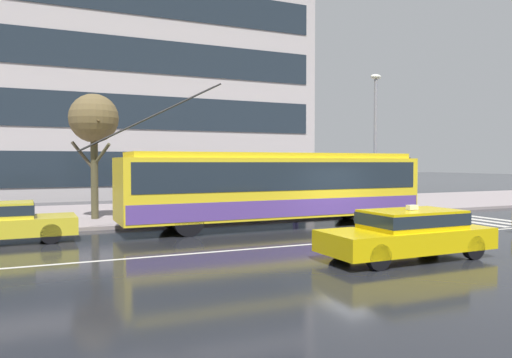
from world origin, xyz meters
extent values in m
plane|color=black|center=(0.00, 0.00, 0.00)|extent=(160.00, 160.00, 0.00)
cube|color=gray|center=(0.00, 9.54, 0.07)|extent=(80.00, 10.00, 0.14)
cube|color=beige|center=(5.33, 1.27, 0.00)|extent=(0.44, 4.40, 0.01)
cube|color=beige|center=(6.23, 1.27, 0.00)|extent=(0.44, 4.40, 0.01)
cube|color=beige|center=(7.13, 1.27, 0.00)|extent=(0.44, 4.40, 0.01)
cube|color=beige|center=(8.03, 1.27, 0.00)|extent=(0.44, 4.40, 0.01)
cube|color=silver|center=(0.00, -1.20, 0.00)|extent=(72.00, 0.14, 0.01)
cube|color=yellow|center=(-1.87, 2.94, 1.54)|extent=(12.03, 2.60, 2.25)
cube|color=yellow|center=(-1.87, 2.94, 2.77)|extent=(11.31, 2.34, 0.20)
cube|color=#1E2833|center=(-1.87, 2.94, 1.99)|extent=(11.55, 2.62, 1.04)
cube|color=#5E4197|center=(-1.87, 2.94, 0.82)|extent=(11.91, 2.63, 0.63)
cube|color=#1E2833|center=(4.08, 3.00, 1.99)|extent=(0.14, 2.17, 1.13)
cube|color=black|center=(3.93, 3.00, 2.57)|extent=(0.18, 1.88, 0.28)
cylinder|color=black|center=(-6.70, 3.23, 4.10)|extent=(4.87, 0.11, 2.52)
cylinder|color=black|center=(-6.69, 2.53, 4.10)|extent=(4.87, 0.11, 2.52)
cylinder|color=black|center=(2.20, 4.06, 0.52)|extent=(1.04, 0.31, 1.04)
cylinder|color=black|center=(2.22, 1.89, 0.52)|extent=(1.04, 0.31, 1.04)
cylinder|color=black|center=(-5.72, 3.98, 0.52)|extent=(1.04, 0.31, 1.04)
cylinder|color=black|center=(-5.70, 1.81, 0.52)|extent=(1.04, 0.31, 1.04)
cylinder|color=black|center=(-10.02, 3.70, 0.31)|extent=(0.63, 0.22, 0.62)
cylinder|color=black|center=(-9.97, 2.09, 0.31)|extent=(0.63, 0.22, 0.62)
cube|color=yellow|center=(-1.55, -4.10, 0.51)|extent=(4.64, 1.82, 0.55)
cube|color=#E5BF09|center=(-1.36, -4.09, 1.02)|extent=(2.52, 1.55, 0.48)
cube|color=#1E2833|center=(-1.36, -4.09, 1.05)|extent=(2.56, 1.57, 0.31)
cube|color=silver|center=(-1.36, -4.09, 1.33)|extent=(0.28, 0.16, 0.12)
cylinder|color=black|center=(-3.06, -4.90, 0.31)|extent=(0.62, 0.21, 0.62)
cylinder|color=black|center=(-3.08, -3.34, 0.31)|extent=(0.62, 0.21, 0.62)
cylinder|color=black|center=(-0.01, -4.86, 0.31)|extent=(0.62, 0.21, 0.62)
cylinder|color=black|center=(-0.03, -3.30, 0.31)|extent=(0.62, 0.21, 0.62)
cylinder|color=#485851|center=(2.93, 6.02, 0.59)|extent=(0.14, 0.14, 0.89)
cylinder|color=#485851|center=(3.05, 5.92, 0.59)|extent=(0.14, 0.14, 0.89)
cylinder|color=navy|center=(2.99, 5.97, 1.33)|extent=(0.51, 0.51, 0.61)
sphere|color=tan|center=(2.99, 5.97, 1.75)|extent=(0.22, 0.22, 0.22)
cone|color=#254CA3|center=(3.08, 5.89, 2.04)|extent=(1.25, 1.25, 0.31)
cylinder|color=#333333|center=(3.08, 5.89, 1.50)|extent=(0.02, 0.02, 0.77)
cylinder|color=#26264A|center=(0.55, 5.93, 0.53)|extent=(0.14, 0.14, 0.79)
cylinder|color=#26264A|center=(0.71, 5.93, 0.53)|extent=(0.14, 0.14, 0.79)
cylinder|color=navy|center=(0.63, 5.93, 1.22)|extent=(0.38, 0.38, 0.58)
sphere|color=tan|center=(0.63, 5.93, 1.61)|extent=(0.20, 0.20, 0.20)
cylinder|color=gray|center=(4.80, 5.43, 3.36)|extent=(0.16, 0.16, 6.44)
ellipsoid|color=silver|center=(4.80, 5.43, 6.70)|extent=(0.60, 0.32, 0.24)
cylinder|color=#4C472D|center=(-8.23, 7.17, 1.94)|extent=(0.30, 0.30, 3.60)
cylinder|color=#4D4434|center=(-8.65, 7.31, 2.77)|extent=(0.99, 0.44, 1.24)
cylinder|color=#4C482E|center=(-7.97, 6.81, 2.83)|extent=(0.68, 0.89, 0.94)
cylinder|color=brown|center=(-8.19, 6.68, 3.64)|extent=(0.22, 1.09, 1.21)
sphere|color=brown|center=(-8.23, 7.17, 4.34)|extent=(2.02, 2.02, 2.02)
cube|color=#B6ADAE|center=(-4.19, 24.20, 13.19)|extent=(26.70, 11.16, 26.39)
cube|color=#1E2833|center=(-4.19, 18.59, 2.07)|extent=(25.10, 0.06, 2.26)
cube|color=#1E2833|center=(-4.19, 18.59, 5.84)|extent=(25.10, 0.06, 2.26)
cube|color=#1E2833|center=(-4.19, 18.59, 9.61)|extent=(25.10, 0.06, 2.26)
camera|label=1|loc=(-10.09, -13.86, 2.50)|focal=33.69mm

